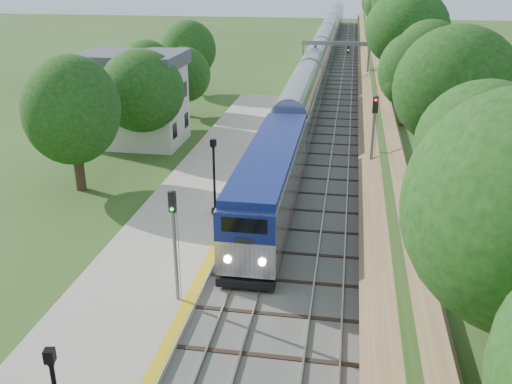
% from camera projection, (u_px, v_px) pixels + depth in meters
% --- Properties ---
extents(trackbed, '(9.50, 170.00, 0.28)m').
position_uv_depth(trackbed, '(331.00, 83.00, 76.27)').
color(trackbed, '#4C4944').
rests_on(trackbed, ground).
extents(platform, '(6.40, 68.00, 0.38)m').
position_uv_depth(platform, '(192.00, 208.00, 37.02)').
color(platform, '#9F9580').
rests_on(platform, ground).
extents(yellow_stripe, '(0.55, 68.00, 0.01)m').
position_uv_depth(yellow_stripe, '(235.00, 208.00, 36.52)').
color(yellow_stripe, gold).
rests_on(yellow_stripe, platform).
extents(embankment, '(10.64, 170.00, 11.70)m').
position_uv_depth(embankment, '(396.00, 71.00, 74.31)').
color(embankment, brown).
rests_on(embankment, ground).
extents(station_building, '(8.60, 6.60, 8.00)m').
position_uv_depth(station_building, '(135.00, 98.00, 49.72)').
color(station_building, beige).
rests_on(station_building, ground).
extents(signal_gantry, '(8.40, 0.38, 6.20)m').
position_uv_depth(signal_gantry, '(336.00, 53.00, 69.84)').
color(signal_gantry, slate).
rests_on(signal_gantry, ground).
extents(trees_behind_platform, '(7.82, 53.32, 7.21)m').
position_uv_depth(trees_behind_platform, '(126.00, 121.00, 40.58)').
color(trees_behind_platform, '#332316').
rests_on(trees_behind_platform, ground).
extents(train, '(2.98, 140.01, 4.39)m').
position_uv_depth(train, '(323.00, 50.00, 90.08)').
color(train, black).
rests_on(train, trackbed).
extents(lamppost_far, '(0.48, 0.48, 4.83)m').
position_uv_depth(lamppost_far, '(214.00, 181.00, 35.00)').
color(lamppost_far, black).
rests_on(lamppost_far, platform).
extents(signal_platform, '(0.32, 0.26, 5.51)m').
position_uv_depth(signal_platform, '(174.00, 234.00, 25.42)').
color(signal_platform, slate).
rests_on(signal_platform, platform).
extents(signal_farside, '(0.37, 0.30, 6.81)m').
position_uv_depth(signal_farside, '(373.00, 134.00, 38.53)').
color(signal_farside, slate).
rests_on(signal_farside, ground).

